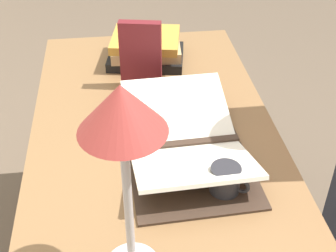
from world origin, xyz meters
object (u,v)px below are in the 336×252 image
book_stack_tall (146,49)px  book_standing_upright (141,55)px  open_book (184,140)px  reading_lamp (123,129)px  coffee_mug (226,180)px

book_stack_tall → book_standing_upright: size_ratio=1.29×
open_book → book_stack_tall: bearing=4.5°
open_book → book_standing_upright: bearing=12.6°
book_stack_tall → reading_lamp: size_ratio=0.66×
book_standing_upright → reading_lamp: reading_lamp is taller
book_stack_tall → book_standing_upright: bearing=170.2°
reading_lamp → coffee_mug: bearing=-50.7°
open_book → book_standing_upright: (0.36, 0.10, 0.09)m
coffee_mug → open_book: bearing=21.1°
book_stack_tall → coffee_mug: size_ratio=3.20×
book_standing_upright → coffee_mug: 0.59m
book_stack_tall → book_standing_upright: book_standing_upright is taller
coffee_mug → book_standing_upright: bearing=17.1°
reading_lamp → coffee_mug: size_ratio=4.84×
book_standing_upright → reading_lamp: bearing=-174.8°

